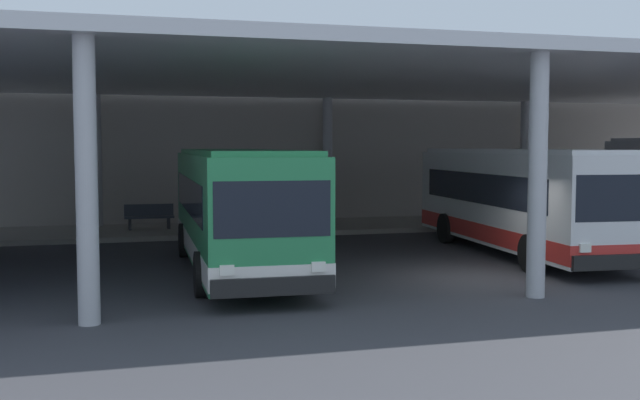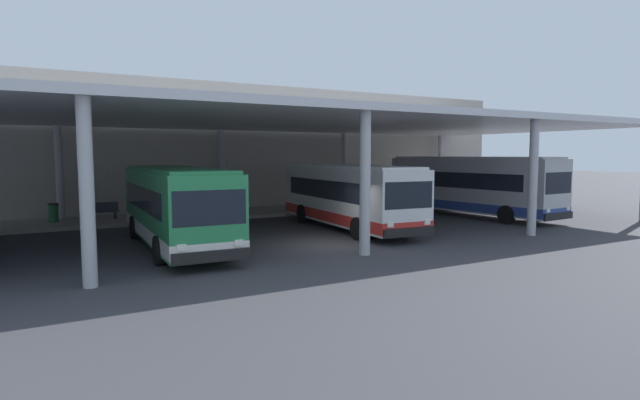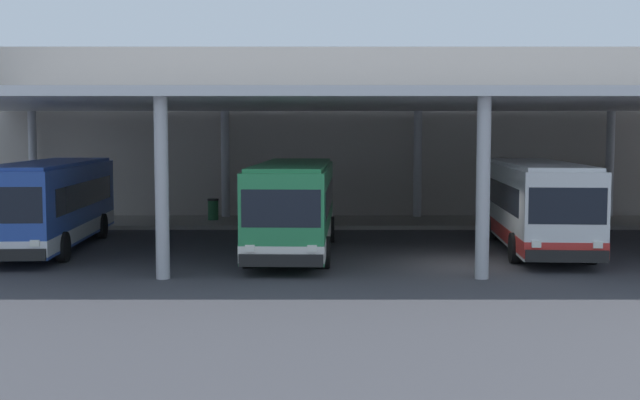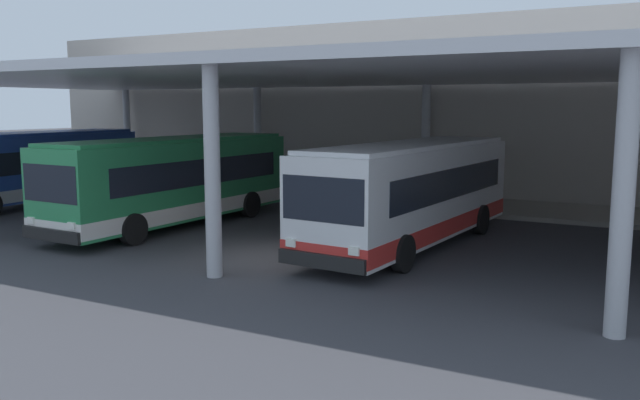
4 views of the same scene
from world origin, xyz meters
name	(u,v)px [view 2 (image 2 of 4)]	position (x,y,z in m)	size (l,w,h in m)	color
ground_plane	(330,244)	(0.00, 0.00, 0.00)	(200.00, 200.00, 0.00)	#3D3D42
platform_kerb	(232,214)	(0.00, 11.75, 0.09)	(42.00, 4.50, 0.18)	gray
station_building_facade	(214,147)	(0.00, 15.00, 4.19)	(48.00, 1.60, 8.37)	#ADA399
canopy_shelter	(274,122)	(0.00, 5.50, 5.29)	(40.00, 17.00, 5.55)	silver
bus_second_bay	(175,206)	(-5.62, 2.62, 1.66)	(3.00, 10.62, 3.17)	#28844C
bus_middle_bay	(348,196)	(3.07, 3.44, 1.66)	(3.30, 10.69, 3.17)	white
bus_far_bay	(470,185)	(12.33, 4.24, 1.84)	(3.36, 11.49, 3.57)	#B7B7BC
bench_waiting	(101,211)	(-7.40, 11.82, 0.66)	(1.80, 0.45, 0.92)	#383D47
trash_bin	(54,213)	(-9.66, 11.97, 0.68)	(0.52, 0.52, 0.98)	#236638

